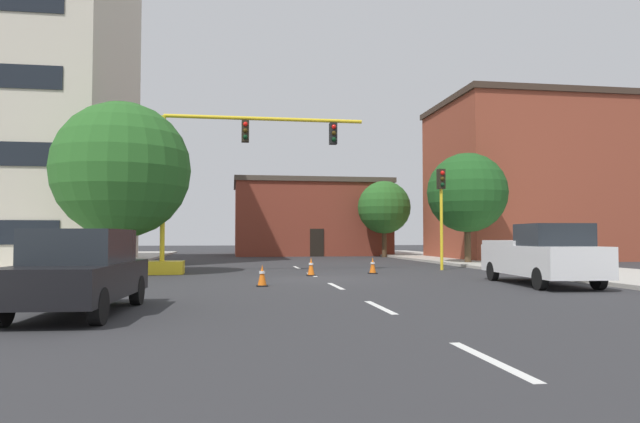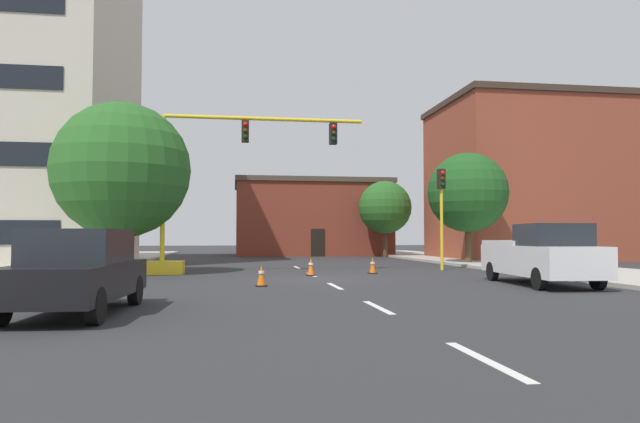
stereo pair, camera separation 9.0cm
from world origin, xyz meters
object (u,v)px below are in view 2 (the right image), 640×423
(traffic_cone_roadside_a, at_px, (311,267))
(traffic_cone_roadside_b, at_px, (261,276))
(tree_right_mid, at_px, (468,193))
(pickup_truck_white, at_px, (541,255))
(sedan_black_near_left, at_px, (78,271))
(traffic_cone_roadside_c, at_px, (373,266))
(tree_right_far, at_px, (385,207))
(tree_left_near, at_px, (122,170))
(traffic_signal_gantry, at_px, (193,220))
(traffic_light_pole_right, at_px, (442,196))

(traffic_cone_roadside_a, relative_size, traffic_cone_roadside_b, 1.07)
(tree_right_mid, xyz_separation_m, pickup_truck_white, (-3.12, -13.08, -3.09))
(sedan_black_near_left, bearing_deg, traffic_cone_roadside_c, 51.54)
(traffic_cone_roadside_a, distance_m, traffic_cone_roadside_b, 5.08)
(tree_right_far, xyz_separation_m, tree_left_near, (-16.22, -17.82, 0.55))
(tree_left_near, bearing_deg, traffic_cone_roadside_b, -49.45)
(tree_right_far, height_order, pickup_truck_white, tree_right_far)
(traffic_signal_gantry, distance_m, sedan_black_near_left, 12.63)
(tree_right_mid, height_order, tree_left_near, tree_left_near)
(pickup_truck_white, height_order, traffic_cone_roadside_b, pickup_truck_white)
(tree_left_near, distance_m, pickup_truck_white, 16.74)
(tree_right_mid, bearing_deg, pickup_truck_white, -103.41)
(traffic_signal_gantry, bearing_deg, pickup_truck_white, -32.46)
(traffic_light_pole_right, xyz_separation_m, traffic_cone_roadside_c, (-3.89, -2.05, -3.18))
(sedan_black_near_left, bearing_deg, tree_right_far, 64.05)
(traffic_cone_roadside_b, bearing_deg, traffic_light_pole_right, 40.24)
(traffic_cone_roadside_c, bearing_deg, traffic_cone_roadside_b, -132.42)
(pickup_truck_white, distance_m, traffic_cone_roadside_c, 7.59)
(traffic_cone_roadside_b, bearing_deg, traffic_cone_roadside_a, 64.18)
(traffic_light_pole_right, xyz_separation_m, sedan_black_near_left, (-12.93, -13.44, -2.64))
(sedan_black_near_left, distance_m, traffic_cone_roadside_c, 14.55)
(tree_right_far, relative_size, pickup_truck_white, 1.06)
(tree_left_near, xyz_separation_m, pickup_truck_white, (14.63, -7.39, -3.40))
(traffic_signal_gantry, xyz_separation_m, traffic_cone_roadside_b, (2.63, -6.55, -1.93))
(traffic_signal_gantry, relative_size, traffic_light_pole_right, 1.99)
(traffic_light_pole_right, height_order, tree_left_near, tree_left_near)
(pickup_truck_white, height_order, sedan_black_near_left, pickup_truck_white)
(pickup_truck_white, bearing_deg, traffic_signal_gantry, 147.54)
(pickup_truck_white, height_order, traffic_cone_roadside_c, pickup_truck_white)
(sedan_black_near_left, bearing_deg, traffic_cone_roadside_b, 55.63)
(traffic_light_pole_right, relative_size, pickup_truck_white, 0.87)
(tree_right_far, distance_m, tree_left_near, 24.10)
(pickup_truck_white, distance_m, traffic_cone_roadside_a, 8.80)
(tree_right_far, distance_m, traffic_cone_roadside_b, 26.77)
(pickup_truck_white, bearing_deg, sedan_black_near_left, -159.06)
(pickup_truck_white, xyz_separation_m, sedan_black_near_left, (-13.13, -5.03, -0.09))
(tree_left_near, height_order, traffic_cone_roadside_a, tree_left_near)
(traffic_cone_roadside_a, bearing_deg, traffic_cone_roadside_c, 17.87)
(traffic_cone_roadside_c, bearing_deg, pickup_truck_white, -57.31)
(traffic_light_pole_right, height_order, pickup_truck_white, traffic_light_pole_right)
(tree_left_near, xyz_separation_m, sedan_black_near_left, (1.50, -12.41, -3.49))
(tree_right_far, height_order, traffic_cone_roadside_a, tree_right_far)
(traffic_light_pole_right, xyz_separation_m, pickup_truck_white, (0.20, -8.41, -2.55))
(traffic_light_pole_right, relative_size, traffic_cone_roadside_b, 6.88)
(traffic_signal_gantry, relative_size, traffic_cone_roadside_b, 13.69)
(sedan_black_near_left, height_order, traffic_cone_roadside_a, sedan_black_near_left)
(traffic_light_pole_right, distance_m, traffic_cone_roadside_b, 12.07)
(tree_right_far, distance_m, traffic_cone_roadside_a, 21.75)
(traffic_cone_roadside_b, bearing_deg, tree_right_far, 66.32)
(sedan_black_near_left, bearing_deg, pickup_truck_white, 20.94)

